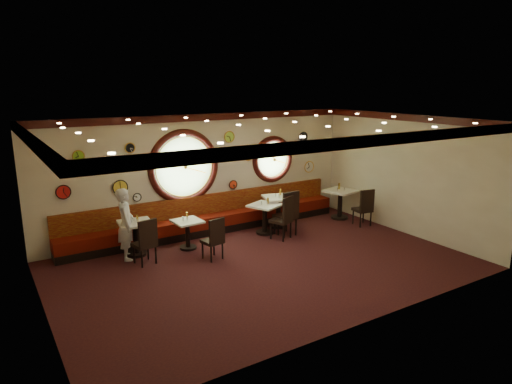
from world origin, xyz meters
name	(u,v)px	position (x,y,z in m)	size (l,w,h in m)	color
floor	(265,265)	(0.00, 0.00, 0.00)	(9.00, 6.00, 0.00)	black
ceiling	(265,122)	(0.00, 0.00, 3.20)	(9.00, 6.00, 0.02)	gold
wall_back	(205,173)	(0.00, 3.00, 1.60)	(9.00, 0.02, 3.20)	beige
wall_front	(366,235)	(0.00, -3.00, 1.60)	(9.00, 0.02, 3.20)	beige
wall_left	(37,231)	(-4.50, 0.00, 1.60)	(0.02, 6.00, 3.20)	beige
wall_right	(406,175)	(4.50, 0.00, 1.60)	(0.02, 6.00, 3.20)	beige
molding_back	(204,117)	(0.00, 2.95, 3.11)	(9.00, 0.10, 0.18)	black
molding_front	(369,141)	(0.00, -2.95, 3.11)	(9.00, 0.10, 0.18)	black
molding_left	(30,140)	(-4.45, 0.00, 3.11)	(0.10, 6.00, 0.18)	black
molding_right	(409,118)	(4.45, 0.00, 3.11)	(0.10, 6.00, 0.18)	black
banquette_base	(211,229)	(0.00, 2.72, 0.10)	(8.00, 0.55, 0.20)	black
banquette_seat	(210,220)	(0.00, 2.72, 0.35)	(8.00, 0.55, 0.30)	#580E07
banquette_back	(206,204)	(0.00, 2.94, 0.75)	(8.00, 0.10, 0.55)	#600807
porthole_left_glass	(184,167)	(-0.60, 3.00, 1.85)	(1.66, 1.66, 0.02)	#90BB70
porthole_left_frame	(184,167)	(-0.60, 2.98, 1.85)	(1.98, 1.98, 0.18)	black
porthole_left_ring	(184,167)	(-0.60, 2.95, 1.85)	(1.61, 1.61, 0.03)	gold
porthole_right_glass	(272,159)	(2.20, 3.00, 1.80)	(1.10, 1.10, 0.02)	#90BB70
porthole_right_frame	(273,159)	(2.20, 2.98, 1.80)	(1.38, 1.38, 0.18)	black
porthole_right_ring	(273,159)	(2.20, 2.95, 1.80)	(1.09, 1.09, 0.03)	gold
wall_clock_0	(137,197)	(-1.90, 2.96, 1.20)	(0.20, 0.20, 0.03)	white
wall_clock_1	(130,148)	(-2.00, 2.96, 2.45)	(0.24, 0.24, 0.03)	black
wall_clock_2	(229,137)	(0.75, 2.96, 2.55)	(0.30, 0.30, 0.03)	#ABE246
wall_clock_3	(233,185)	(0.85, 2.96, 1.20)	(0.24, 0.24, 0.03)	red
wall_clock_4	(248,157)	(1.35, 2.96, 1.95)	(0.22, 0.22, 0.03)	gold
wall_clock_5	(309,167)	(3.55, 2.96, 1.45)	(0.34, 0.34, 0.03)	silver
wall_clock_6	(78,156)	(-3.20, 2.96, 2.35)	(0.26, 0.26, 0.03)	#78B724
wall_clock_7	(120,187)	(-2.30, 2.96, 1.50)	(0.36, 0.36, 0.03)	gold
wall_clock_8	(303,137)	(3.30, 2.96, 2.40)	(0.28, 0.28, 0.03)	black
wall_clock_9	(63,192)	(-3.60, 2.96, 1.55)	(0.32, 0.32, 0.03)	red
table_a	(136,234)	(-2.23, 2.15, 0.52)	(0.82, 0.82, 0.82)	black
table_b	(188,231)	(-1.02, 1.90, 0.46)	(0.70, 0.70, 0.73)	black
table_c	(265,215)	(1.22, 1.88, 0.51)	(0.97, 0.97, 0.82)	black
table_d	(278,208)	(1.86, 2.17, 0.56)	(1.00, 1.00, 0.88)	black
table_e	(340,201)	(3.90, 1.86, 0.55)	(0.96, 0.96, 0.88)	black
chair_a	(146,239)	(-2.21, 1.45, 0.61)	(0.52, 0.52, 0.66)	black
chair_b	(215,236)	(-0.79, 0.90, 0.57)	(0.49, 0.49, 0.62)	black
chair_c	(284,215)	(1.41, 1.23, 0.66)	(0.64, 0.64, 0.71)	black
chair_d	(288,210)	(1.63, 1.39, 0.70)	(0.55, 0.55, 0.76)	black
chair_e	(365,205)	(3.99, 0.94, 0.62)	(0.52, 0.52, 0.67)	black
condiment_a_salt	(131,220)	(-2.31, 2.16, 0.87)	(0.04, 0.04, 0.10)	silver
condiment_b_salt	(183,219)	(-1.12, 1.93, 0.78)	(0.04, 0.04, 0.11)	silver
condiment_c_salt	(262,203)	(1.13, 1.90, 0.86)	(0.03, 0.03, 0.09)	#BABABF
condiment_d_salt	(276,195)	(1.80, 2.22, 0.93)	(0.03, 0.03, 0.09)	silver
condiment_a_pepper	(137,221)	(-2.20, 2.07, 0.87)	(0.03, 0.03, 0.09)	silver
condiment_b_pepper	(187,219)	(-1.02, 1.90, 0.78)	(0.04, 0.04, 0.10)	silver
condiment_c_pepper	(267,203)	(1.29, 1.87, 0.86)	(0.03, 0.03, 0.09)	#B8B8BD
condiment_d_pepper	(279,196)	(1.83, 2.09, 0.93)	(0.03, 0.03, 0.09)	silver
condiment_a_bottle	(137,218)	(-2.16, 2.18, 0.90)	(0.05, 0.05, 0.15)	gold
condiment_b_bottle	(187,216)	(-0.97, 2.03, 0.81)	(0.05, 0.05, 0.17)	gold
condiment_c_bottle	(268,201)	(1.34, 1.91, 0.90)	(0.05, 0.05, 0.17)	gold
condiment_d_bottle	(280,192)	(2.02, 2.31, 0.97)	(0.06, 0.06, 0.18)	gold
condiment_e_salt	(338,189)	(3.78, 1.87, 0.92)	(0.03, 0.03, 0.09)	silver
condiment_e_pepper	(344,189)	(3.97, 1.79, 0.92)	(0.03, 0.03, 0.09)	silver
condiment_e_bottle	(339,186)	(3.95, 1.99, 0.97)	(0.06, 0.06, 0.18)	gold
waiter	(126,224)	(-2.47, 2.04, 0.84)	(0.61, 0.40, 1.68)	white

